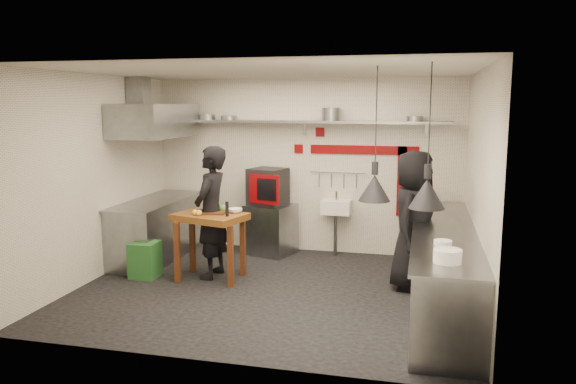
% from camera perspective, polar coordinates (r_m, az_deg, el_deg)
% --- Properties ---
extents(floor, '(5.00, 5.00, 0.00)m').
position_cam_1_polar(floor, '(7.43, -1.71, -9.93)').
color(floor, black).
rests_on(floor, ground).
extents(ceiling, '(5.00, 5.00, 0.00)m').
position_cam_1_polar(ceiling, '(7.03, -1.82, 12.18)').
color(ceiling, beige).
rests_on(ceiling, floor).
extents(wall_back, '(5.00, 0.04, 2.80)m').
position_cam_1_polar(wall_back, '(9.12, 1.72, 2.66)').
color(wall_back, silver).
rests_on(wall_back, floor).
extents(wall_front, '(5.00, 0.04, 2.80)m').
position_cam_1_polar(wall_front, '(5.13, -7.98, -2.48)').
color(wall_front, silver).
rests_on(wall_front, floor).
extents(wall_left, '(0.04, 4.20, 2.80)m').
position_cam_1_polar(wall_left, '(8.12, -19.05, 1.37)').
color(wall_left, silver).
rests_on(wall_left, floor).
extents(wall_right, '(0.04, 4.20, 2.80)m').
position_cam_1_polar(wall_right, '(6.88, 18.76, 0.07)').
color(wall_right, silver).
rests_on(wall_right, floor).
extents(red_band_horiz, '(1.70, 0.02, 0.14)m').
position_cam_1_polar(red_band_horiz, '(8.93, 7.70, 4.25)').
color(red_band_horiz, '#6B0406').
rests_on(red_band_horiz, wall_back).
extents(red_band_vert, '(0.14, 0.02, 1.10)m').
position_cam_1_polar(red_band_vert, '(8.94, 11.46, 1.06)').
color(red_band_vert, '#6B0406').
rests_on(red_band_vert, wall_back).
extents(red_tile_a, '(0.14, 0.02, 0.14)m').
position_cam_1_polar(red_tile_a, '(9.01, 3.28, 6.08)').
color(red_tile_a, '#6B0406').
rests_on(red_tile_a, wall_back).
extents(red_tile_b, '(0.14, 0.02, 0.14)m').
position_cam_1_polar(red_tile_b, '(9.10, 1.09, 4.42)').
color(red_tile_b, '#6B0406').
rests_on(red_tile_b, wall_back).
extents(back_shelf, '(4.60, 0.34, 0.04)m').
position_cam_1_polar(back_shelf, '(8.89, 1.51, 7.15)').
color(back_shelf, slate).
rests_on(back_shelf, wall_back).
extents(shelf_bracket_left, '(0.04, 0.06, 0.24)m').
position_cam_1_polar(shelf_bracket_left, '(9.62, -9.52, 6.58)').
color(shelf_bracket_left, slate).
rests_on(shelf_bracket_left, wall_back).
extents(shelf_bracket_mid, '(0.04, 0.06, 0.24)m').
position_cam_1_polar(shelf_bracket_mid, '(9.04, 1.70, 6.55)').
color(shelf_bracket_mid, slate).
rests_on(shelf_bracket_mid, wall_back).
extents(shelf_bracket_right, '(0.04, 0.06, 0.24)m').
position_cam_1_polar(shelf_bracket_right, '(8.85, 13.90, 6.23)').
color(shelf_bracket_right, slate).
rests_on(shelf_bracket_right, wall_back).
extents(pan_far_left, '(0.31, 0.31, 0.09)m').
position_cam_1_polar(pan_far_left, '(9.36, -8.24, 7.56)').
color(pan_far_left, slate).
rests_on(pan_far_left, back_shelf).
extents(pan_mid_left, '(0.33, 0.33, 0.07)m').
position_cam_1_polar(pan_mid_left, '(9.23, -6.03, 7.52)').
color(pan_mid_left, slate).
rests_on(pan_mid_left, back_shelf).
extents(stock_pot, '(0.30, 0.30, 0.20)m').
position_cam_1_polar(stock_pot, '(8.81, 4.41, 7.89)').
color(stock_pot, slate).
rests_on(stock_pot, back_shelf).
extents(pan_right, '(0.32, 0.32, 0.08)m').
position_cam_1_polar(pan_right, '(8.70, 12.74, 7.28)').
color(pan_right, slate).
rests_on(pan_right, back_shelf).
extents(oven_stand, '(0.84, 0.79, 0.80)m').
position_cam_1_polar(oven_stand, '(9.07, -1.79, -3.78)').
color(oven_stand, slate).
rests_on(oven_stand, floor).
extents(combi_oven, '(0.65, 0.62, 0.58)m').
position_cam_1_polar(combi_oven, '(8.99, -2.06, 0.57)').
color(combi_oven, black).
rests_on(combi_oven, oven_stand).
extents(oven_door, '(0.52, 0.18, 0.46)m').
position_cam_1_polar(oven_door, '(8.69, -2.44, 0.28)').
color(oven_door, '#6B0406').
rests_on(oven_door, combi_oven).
extents(oven_glass, '(0.33, 0.11, 0.34)m').
position_cam_1_polar(oven_glass, '(8.65, -2.18, 0.24)').
color(oven_glass, black).
rests_on(oven_glass, oven_door).
extents(hand_sink, '(0.46, 0.34, 0.22)m').
position_cam_1_polar(hand_sink, '(8.94, 4.92, -1.52)').
color(hand_sink, white).
rests_on(hand_sink, wall_back).
extents(sink_tap, '(0.03, 0.03, 0.14)m').
position_cam_1_polar(sink_tap, '(8.91, 4.94, -0.38)').
color(sink_tap, slate).
rests_on(sink_tap, hand_sink).
extents(sink_drain, '(0.06, 0.06, 0.66)m').
position_cam_1_polar(sink_drain, '(8.99, 4.84, -4.32)').
color(sink_drain, slate).
rests_on(sink_drain, floor).
extents(utensil_rail, '(0.90, 0.02, 0.02)m').
position_cam_1_polar(utensil_rail, '(9.00, 5.10, 2.03)').
color(utensil_rail, slate).
rests_on(utensil_rail, wall_back).
extents(counter_right, '(0.70, 3.80, 0.90)m').
position_cam_1_polar(counter_right, '(7.06, 15.51, -7.46)').
color(counter_right, slate).
rests_on(counter_right, floor).
extents(counter_right_top, '(0.76, 3.90, 0.03)m').
position_cam_1_polar(counter_right_top, '(6.94, 15.67, -3.78)').
color(counter_right_top, slate).
rests_on(counter_right_top, counter_right).
extents(plate_stack, '(0.34, 0.34, 0.13)m').
position_cam_1_polar(plate_stack, '(5.50, 15.90, -6.27)').
color(plate_stack, white).
rests_on(plate_stack, counter_right_top).
extents(small_bowl_right, '(0.24, 0.24, 0.05)m').
position_cam_1_polar(small_bowl_right, '(6.17, 15.46, -4.98)').
color(small_bowl_right, white).
rests_on(small_bowl_right, counter_right_top).
extents(counter_left, '(0.70, 1.90, 0.90)m').
position_cam_1_polar(counter_left, '(9.01, -13.26, -3.79)').
color(counter_left, slate).
rests_on(counter_left, floor).
extents(counter_left_top, '(0.76, 2.00, 0.03)m').
position_cam_1_polar(counter_left_top, '(8.92, -13.37, -0.88)').
color(counter_left_top, slate).
rests_on(counter_left_top, counter_left).
extents(extractor_hood, '(0.78, 1.60, 0.50)m').
position_cam_1_polar(extractor_hood, '(8.77, -13.38, 7.08)').
color(extractor_hood, slate).
rests_on(extractor_hood, ceiling).
extents(hood_duct, '(0.28, 0.28, 0.50)m').
position_cam_1_polar(hood_duct, '(8.88, -14.93, 9.62)').
color(hood_duct, slate).
rests_on(hood_duct, ceiling).
extents(green_bin, '(0.37, 0.37, 0.50)m').
position_cam_1_polar(green_bin, '(8.14, -14.33, -6.67)').
color(green_bin, '#256028').
rests_on(green_bin, floor).
extents(prep_table, '(1.06, 0.86, 0.92)m').
position_cam_1_polar(prep_table, '(7.83, -7.87, -5.50)').
color(prep_table, brown).
rests_on(prep_table, floor).
extents(cutting_board, '(0.34, 0.26, 0.02)m').
position_cam_1_polar(cutting_board, '(7.72, -7.56, -2.10)').
color(cutting_board, '#502813').
rests_on(cutting_board, prep_table).
extents(pepper_mill, '(0.06, 0.06, 0.20)m').
position_cam_1_polar(pepper_mill, '(7.51, -6.21, -1.72)').
color(pepper_mill, black).
rests_on(pepper_mill, prep_table).
extents(lemon_a, '(0.08, 0.08, 0.08)m').
position_cam_1_polar(lemon_a, '(7.65, -9.43, -2.05)').
color(lemon_a, yellow).
rests_on(lemon_a, prep_table).
extents(lemon_b, '(0.10, 0.10, 0.08)m').
position_cam_1_polar(lemon_b, '(7.62, -9.05, -2.10)').
color(lemon_b, yellow).
rests_on(lemon_b, prep_table).
extents(veg_ball, '(0.13, 0.13, 0.11)m').
position_cam_1_polar(veg_ball, '(7.82, -6.64, -1.66)').
color(veg_ball, '#418333').
rests_on(veg_ball, prep_table).
extents(steel_tray, '(0.21, 0.16, 0.03)m').
position_cam_1_polar(steel_tray, '(7.97, -8.72, -1.75)').
color(steel_tray, slate).
rests_on(steel_tray, prep_table).
extents(bowl, '(0.25, 0.25, 0.06)m').
position_cam_1_polar(bowl, '(7.74, -5.37, -1.89)').
color(bowl, white).
rests_on(bowl, prep_table).
extents(heat_lamp_near, '(0.45, 0.45, 1.43)m').
position_cam_1_polar(heat_lamp_near, '(6.04, 8.91, 5.79)').
color(heat_lamp_near, black).
rests_on(heat_lamp_near, ceiling).
extents(heat_lamp_far, '(0.37, 0.37, 1.40)m').
position_cam_1_polar(heat_lamp_far, '(5.55, 14.15, 5.50)').
color(heat_lamp_far, black).
rests_on(heat_lamp_far, ceiling).
extents(chef_left, '(0.47, 0.69, 1.84)m').
position_cam_1_polar(chef_left, '(7.83, -7.80, -2.07)').
color(chef_left, black).
rests_on(chef_left, floor).
extents(chef_right, '(0.81, 1.02, 1.82)m').
position_cam_1_polar(chef_right, '(7.46, 12.60, -2.82)').
color(chef_right, black).
rests_on(chef_right, floor).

